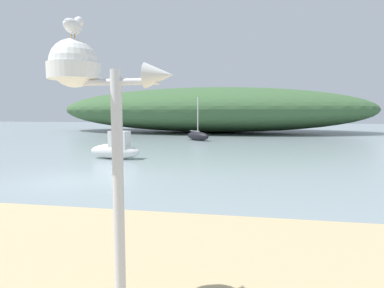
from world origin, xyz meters
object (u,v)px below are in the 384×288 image
at_px(seagull_on_radar, 74,25).
at_px(sailboat_west_reach, 198,136).
at_px(motorboat_outer_mooring, 116,149).
at_px(mast_structure, 89,87).

relative_size(seagull_on_radar, sailboat_west_reach, 0.10).
xyz_separation_m(seagull_on_radar, sailboat_west_reach, (-2.55, 23.96, -2.95)).
distance_m(seagull_on_radar, motorboat_outer_mooring, 13.73).
xyz_separation_m(mast_structure, seagull_on_radar, (-0.16, 0.02, 0.65)).
height_order(seagull_on_radar, sailboat_west_reach, sailboat_west_reach).
bearing_deg(mast_structure, seagull_on_radar, 173.25).
bearing_deg(motorboat_outer_mooring, mast_structure, -67.73).
distance_m(sailboat_west_reach, motorboat_outer_mooring, 11.72).
relative_size(mast_structure, sailboat_west_reach, 0.82).
relative_size(mast_structure, seagull_on_radar, 8.09).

